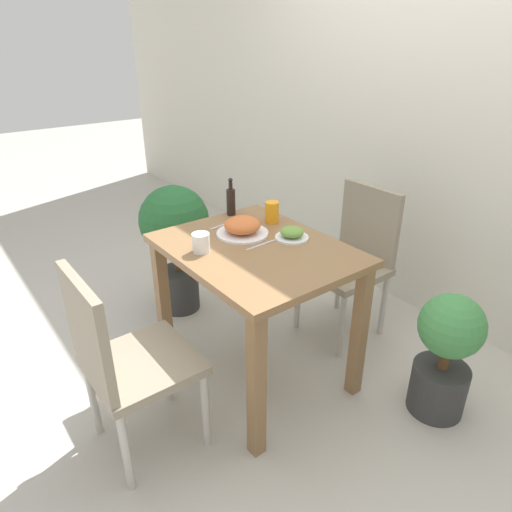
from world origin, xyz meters
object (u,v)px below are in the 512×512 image
object	(u,v)px
chair_near	(122,357)
chair_far	(354,254)
sauce_bottle	(231,201)
side_plate	(292,234)
potted_plant_right	(446,352)
juice_glass	(272,212)
potted_plant_left	(176,233)
drink_cup	(201,243)
food_plate	(242,227)

from	to	relation	value
chair_near	chair_far	distance (m)	1.44
chair_near	sauce_bottle	size ratio (longest dim) A/B	4.24
side_plate	potted_plant_right	bearing A→B (deg)	25.93
chair_far	potted_plant_right	size ratio (longest dim) A/B	1.40
chair_far	juice_glass	xyz separation A→B (m)	(-0.19, -0.47, 0.31)
chair_far	potted_plant_left	distance (m)	1.09
drink_cup	sauce_bottle	world-z (taller)	sauce_bottle
sauce_bottle	food_plate	bearing A→B (deg)	-23.31
food_plate	juice_glass	bearing A→B (deg)	100.19
sauce_bottle	side_plate	bearing A→B (deg)	5.88
chair_near	drink_cup	world-z (taller)	chair_near
chair_far	side_plate	bearing A→B (deg)	-85.39
drink_cup	juice_glass	distance (m)	0.49
sauce_bottle	drink_cup	bearing A→B (deg)	-50.95
food_plate	sauce_bottle	xyz separation A→B (m)	(-0.26, 0.11, 0.04)
side_plate	drink_cup	size ratio (longest dim) A/B	1.85
drink_cup	chair_near	bearing A→B (deg)	-70.19
chair_far	potted_plant_left	xyz separation A→B (m)	(-0.82, -0.72, 0.04)
sauce_bottle	potted_plant_right	distance (m)	1.31
chair_far	side_plate	distance (m)	0.60
chair_far	drink_cup	world-z (taller)	chair_far
juice_glass	potted_plant_left	bearing A→B (deg)	-158.49
sauce_bottle	potted_plant_left	world-z (taller)	sauce_bottle
juice_glass	potted_plant_right	size ratio (longest dim) A/B	0.18
chair_near	drink_cup	xyz separation A→B (m)	(-0.18, 0.49, 0.30)
chair_far	food_plate	world-z (taller)	chair_far
chair_near	potted_plant_left	size ratio (longest dim) A/B	1.05
side_plate	potted_plant_right	distance (m)	0.89
sauce_bottle	chair_near	bearing A→B (deg)	-60.89
drink_cup	food_plate	bearing A→B (deg)	99.65
chair_far	potted_plant_right	bearing A→B (deg)	-14.29
juice_glass	potted_plant_right	xyz separation A→B (m)	(0.93, 0.28, -0.47)
juice_glass	sauce_bottle	size ratio (longest dim) A/B	0.54
side_plate	chair_far	bearing A→B (deg)	94.61
chair_far	drink_cup	xyz separation A→B (m)	(-0.10, -0.95, 0.30)
juice_glass	potted_plant_right	world-z (taller)	juice_glass
drink_cup	juice_glass	world-z (taller)	juice_glass
chair_far	sauce_bottle	xyz separation A→B (m)	(-0.41, -0.58, 0.34)
chair_near	side_plate	world-z (taller)	chair_near
potted_plant_right	potted_plant_left	bearing A→B (deg)	-161.30
juice_glass	drink_cup	bearing A→B (deg)	-80.11
food_plate	potted_plant_left	size ratio (longest dim) A/B	0.31
food_plate	drink_cup	world-z (taller)	food_plate
chair_near	potted_plant_right	distance (m)	1.43
chair_near	side_plate	distance (m)	0.96
drink_cup	potted_plant_left	bearing A→B (deg)	161.70
side_plate	juice_glass	bearing A→B (deg)	165.01
food_plate	potted_plant_right	size ratio (longest dim) A/B	0.41
chair_far	drink_cup	size ratio (longest dim) A/B	9.95
drink_cup	potted_plant_right	xyz separation A→B (m)	(0.84, 0.76, -0.46)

